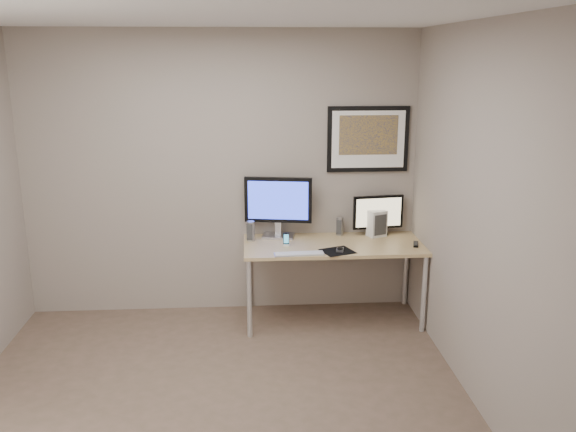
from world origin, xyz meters
name	(u,v)px	position (x,y,z in m)	size (l,w,h in m)	color
floor	(217,403)	(0.00, 0.00, 0.00)	(3.60, 3.60, 0.00)	brown
room	(213,161)	(0.00, 0.45, 1.64)	(3.60, 3.60, 3.60)	white
desk	(333,251)	(1.00, 1.35, 0.66)	(1.60, 0.70, 0.73)	#A0824D
framed_art	(368,139)	(1.35, 1.68, 1.62)	(0.75, 0.04, 0.60)	black
monitor_large	(278,204)	(0.52, 1.59, 1.04)	(0.62, 0.24, 0.56)	#A6A6AB
monitor_tv	(378,214)	(1.45, 1.60, 0.93)	(0.48, 0.14, 0.38)	black
speaker_left	(251,231)	(0.26, 1.49, 0.82)	(0.07, 0.07, 0.18)	#A6A6AB
speaker_right	(340,226)	(1.10, 1.62, 0.81)	(0.07, 0.07, 0.17)	#A6A6AB
phone_dock	(286,239)	(0.58, 1.32, 0.79)	(0.05, 0.05, 0.12)	black
keyboard	(299,254)	(0.67, 1.07, 0.74)	(0.42, 0.11, 0.01)	silver
mousepad	(337,251)	(1.00, 1.13, 0.73)	(0.26, 0.23, 0.00)	black
mouse	(340,249)	(1.03, 1.13, 0.75)	(0.06, 0.10, 0.03)	black
remote	(416,244)	(1.73, 1.26, 0.74)	(0.04, 0.16, 0.02)	black
fan_unit	(377,223)	(1.43, 1.56, 0.85)	(0.16, 0.12, 0.25)	silver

